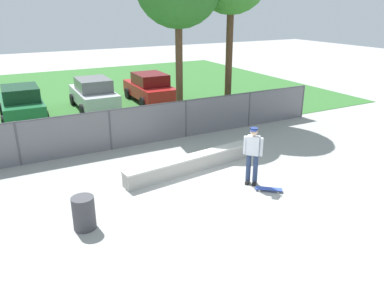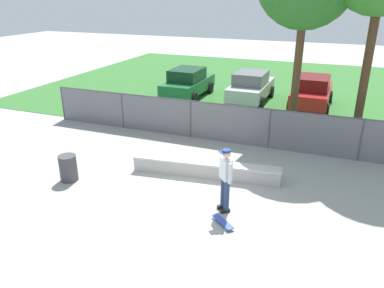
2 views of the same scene
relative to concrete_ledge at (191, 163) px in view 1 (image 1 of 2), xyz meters
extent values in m
plane|color=#9E9E99|center=(-0.16, -1.56, -0.26)|extent=(80.00, 80.00, 0.00)
cube|color=#336B2D|center=(-0.16, 13.50, -0.25)|extent=(28.29, 20.00, 0.02)
cube|color=#A8A59E|center=(0.00, 0.00, -0.03)|extent=(4.89, 1.03, 0.46)
cube|color=beige|center=(0.00, 0.00, 0.23)|extent=(4.93, 1.08, 0.06)
cube|color=black|center=(1.25, -1.88, -0.21)|extent=(0.27, 0.26, 0.10)
cube|color=black|center=(1.11, -1.72, -0.21)|extent=(0.27, 0.26, 0.10)
cylinder|color=navy|center=(1.28, -1.86, 0.28)|extent=(0.15, 0.15, 0.88)
cylinder|color=navy|center=(1.13, -1.70, 0.28)|extent=(0.15, 0.15, 0.88)
cube|color=silver|center=(1.20, -1.78, 1.02)|extent=(0.42, 0.43, 0.60)
cylinder|color=silver|center=(1.37, -1.96, 1.00)|extent=(0.10, 0.10, 0.58)
cylinder|color=silver|center=(1.03, -1.59, 1.00)|extent=(0.10, 0.10, 0.58)
sphere|color=beige|center=(1.20, -1.78, 1.45)|extent=(0.22, 0.22, 0.22)
cylinder|color=navy|center=(1.20, -1.78, 1.55)|extent=(0.23, 0.23, 0.06)
cube|color=navy|center=(1.11, -1.87, 1.52)|extent=(0.22, 0.23, 0.02)
cube|color=#334CB2|center=(1.36, -2.45, -0.18)|extent=(0.74, 0.66, 0.02)
cube|color=#B2B2B7|center=(1.15, -2.28, -0.20)|extent=(0.14, 0.15, 0.02)
cube|color=#B2B2B7|center=(1.57, -2.63, -0.20)|extent=(0.14, 0.15, 0.02)
cylinder|color=silver|center=(1.20, -2.22, -0.24)|extent=(0.06, 0.06, 0.05)
cylinder|color=silver|center=(1.10, -2.35, -0.24)|extent=(0.06, 0.06, 0.05)
cylinder|color=silver|center=(1.62, -2.56, -0.24)|extent=(0.06, 0.06, 0.05)
cylinder|color=silver|center=(1.52, -2.69, -0.24)|extent=(0.06, 0.06, 0.05)
cylinder|color=#4C4C51|center=(-5.05, 3.20, 0.54)|extent=(0.07, 0.07, 1.60)
cylinder|color=#4C4C51|center=(-1.79, 3.20, 0.54)|extent=(0.07, 0.07, 1.60)
cylinder|color=#4C4C51|center=(1.46, 3.20, 0.54)|extent=(0.07, 0.07, 1.60)
cylinder|color=#4C4C51|center=(4.72, 3.20, 0.54)|extent=(0.07, 0.07, 1.60)
cylinder|color=#4C4C51|center=(7.98, 3.20, 0.54)|extent=(0.07, 0.07, 1.60)
cylinder|color=#4C4C51|center=(-0.16, 3.20, 1.31)|extent=(16.29, 0.05, 0.05)
cube|color=slate|center=(-0.16, 3.20, 0.54)|extent=(16.29, 0.01, 1.60)
cylinder|color=#513823|center=(2.08, 5.06, 2.11)|extent=(0.32, 0.32, 4.76)
cylinder|color=#47301E|center=(4.59, 4.82, 2.38)|extent=(0.32, 0.32, 5.28)
cube|color=#1E6638|center=(-4.37, 9.28, 0.41)|extent=(1.87, 4.23, 0.70)
cube|color=#10381E|center=(-4.37, 9.13, 1.08)|extent=(1.63, 2.13, 0.64)
cylinder|color=black|center=(-5.25, 10.59, 0.06)|extent=(0.23, 0.64, 0.64)
cylinder|color=black|center=(-3.45, 10.56, 0.06)|extent=(0.23, 0.64, 0.64)
cylinder|color=black|center=(-5.29, 7.99, 0.06)|extent=(0.23, 0.64, 0.64)
cylinder|color=black|center=(-3.49, 7.96, 0.06)|extent=(0.23, 0.64, 0.64)
cube|color=#B7BABF|center=(-0.77, 9.70, 0.41)|extent=(1.87, 4.23, 0.70)
cube|color=slate|center=(-0.77, 9.55, 1.08)|extent=(1.63, 2.13, 0.64)
cylinder|color=black|center=(-1.65, 11.02, 0.06)|extent=(0.23, 0.64, 0.64)
cylinder|color=black|center=(0.15, 10.99, 0.06)|extent=(0.23, 0.64, 0.64)
cylinder|color=black|center=(-1.69, 8.41, 0.06)|extent=(0.23, 0.64, 0.64)
cylinder|color=black|center=(0.11, 8.38, 0.06)|extent=(0.23, 0.64, 0.64)
cube|color=#B21E1E|center=(2.47, 9.73, 0.41)|extent=(1.87, 4.23, 0.70)
cube|color=#621010|center=(2.46, 9.58, 1.08)|extent=(1.63, 2.13, 0.64)
cylinder|color=black|center=(1.59, 11.05, 0.06)|extent=(0.23, 0.64, 0.64)
cylinder|color=black|center=(3.39, 11.02, 0.06)|extent=(0.23, 0.64, 0.64)
cylinder|color=black|center=(1.54, 8.44, 0.06)|extent=(0.23, 0.64, 0.64)
cylinder|color=black|center=(3.34, 8.41, 0.06)|extent=(0.23, 0.64, 0.64)
cylinder|color=#3F3F44|center=(-4.01, -1.87, 0.17)|extent=(0.56, 0.56, 0.86)
camera|label=1|loc=(-5.52, -10.43, 5.03)|focal=35.52mm
camera|label=2|loc=(3.68, -10.54, 5.40)|focal=35.16mm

